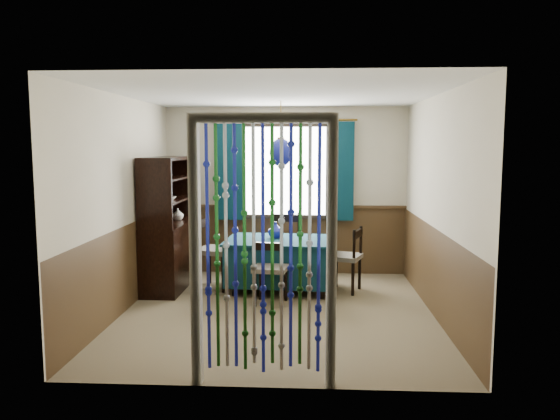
# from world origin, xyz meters

# --- Properties ---
(floor) EXTENTS (4.00, 4.00, 0.00)m
(floor) POSITION_xyz_m (0.00, 0.00, 0.00)
(floor) COLOR brown
(floor) RESTS_ON ground
(ceiling) EXTENTS (4.00, 4.00, 0.00)m
(ceiling) POSITION_xyz_m (0.00, 0.00, 2.50)
(ceiling) COLOR silver
(ceiling) RESTS_ON ground
(wall_back) EXTENTS (3.60, 0.00, 3.60)m
(wall_back) POSITION_xyz_m (0.00, 2.00, 1.25)
(wall_back) COLOR beige
(wall_back) RESTS_ON ground
(wall_front) EXTENTS (3.60, 0.00, 3.60)m
(wall_front) POSITION_xyz_m (0.00, -2.00, 1.25)
(wall_front) COLOR beige
(wall_front) RESTS_ON ground
(wall_left) EXTENTS (0.00, 4.00, 4.00)m
(wall_left) POSITION_xyz_m (-1.80, 0.00, 1.25)
(wall_left) COLOR beige
(wall_left) RESTS_ON ground
(wall_right) EXTENTS (0.00, 4.00, 4.00)m
(wall_right) POSITION_xyz_m (1.80, 0.00, 1.25)
(wall_right) COLOR beige
(wall_right) RESTS_ON ground
(wainscot_back) EXTENTS (3.60, 0.00, 3.60)m
(wainscot_back) POSITION_xyz_m (0.00, 1.99, 0.50)
(wainscot_back) COLOR #442F19
(wainscot_back) RESTS_ON ground
(wainscot_front) EXTENTS (3.60, 0.00, 3.60)m
(wainscot_front) POSITION_xyz_m (0.00, -1.99, 0.50)
(wainscot_front) COLOR #442F19
(wainscot_front) RESTS_ON ground
(wainscot_left) EXTENTS (0.00, 4.00, 4.00)m
(wainscot_left) POSITION_xyz_m (-1.79, 0.00, 0.50)
(wainscot_left) COLOR #442F19
(wainscot_left) RESTS_ON ground
(wainscot_right) EXTENTS (0.00, 4.00, 4.00)m
(wainscot_right) POSITION_xyz_m (1.79, 0.00, 0.50)
(wainscot_right) COLOR #442F19
(wainscot_right) RESTS_ON ground
(window) EXTENTS (1.32, 0.12, 1.42)m
(window) POSITION_xyz_m (0.00, 1.95, 1.55)
(window) COLOR black
(window) RESTS_ON wall_back
(doorway) EXTENTS (1.16, 0.12, 2.18)m
(doorway) POSITION_xyz_m (0.00, -1.94, 1.05)
(doorway) COLOR silver
(doorway) RESTS_ON ground
(dining_table) EXTENTS (1.50, 1.08, 0.69)m
(dining_table) POSITION_xyz_m (-0.01, 0.97, 0.41)
(dining_table) COLOR #0A2934
(dining_table) RESTS_ON floor
(chair_near) EXTENTS (0.45, 0.43, 0.82)m
(chair_near) POSITION_xyz_m (-0.11, 0.31, 0.44)
(chair_near) COLOR black
(chair_near) RESTS_ON floor
(chair_far) EXTENTS (0.54, 0.53, 0.96)m
(chair_far) POSITION_xyz_m (-0.01, 1.59, 0.51)
(chair_far) COLOR black
(chair_far) RESTS_ON floor
(chair_left) EXTENTS (0.55, 0.57, 0.96)m
(chair_left) POSITION_xyz_m (-0.93, 1.05, 0.51)
(chair_left) COLOR black
(chair_left) RESTS_ON floor
(chair_right) EXTENTS (0.53, 0.54, 0.86)m
(chair_right) POSITION_xyz_m (0.86, 0.96, 0.46)
(chair_right) COLOR black
(chair_right) RESTS_ON floor
(sideboard) EXTENTS (0.49, 1.37, 1.78)m
(sideboard) POSITION_xyz_m (-1.54, 1.07, 0.61)
(sideboard) COLOR black
(sideboard) RESTS_ON floor
(pendant_lamp) EXTENTS (0.30, 0.30, 0.85)m
(pendant_lamp) POSITION_xyz_m (-0.01, 0.97, 1.84)
(pendant_lamp) COLOR olive
(pendant_lamp) RESTS_ON ceiling
(vase_table) EXTENTS (0.22, 0.22, 0.20)m
(vase_table) POSITION_xyz_m (-0.09, 1.08, 0.79)
(vase_table) COLOR navy
(vase_table) RESTS_ON dining_table
(bowl_shelf) EXTENTS (0.23, 0.23, 0.05)m
(bowl_shelf) POSITION_xyz_m (-1.48, 0.86, 1.24)
(bowl_shelf) COLOR beige
(bowl_shelf) RESTS_ON sideboard
(vase_sideboard) EXTENTS (0.18, 0.18, 0.18)m
(vase_sideboard) POSITION_xyz_m (-1.48, 1.34, 0.98)
(vase_sideboard) COLOR beige
(vase_sideboard) RESTS_ON sideboard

